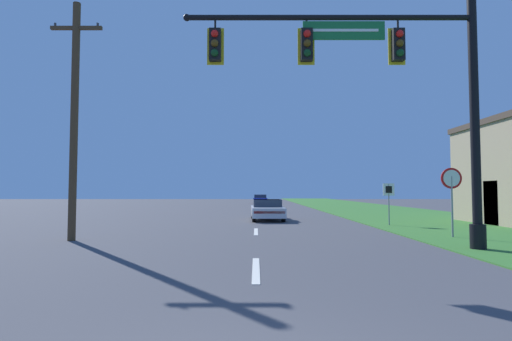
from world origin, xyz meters
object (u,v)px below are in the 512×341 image
at_px(car_ahead, 267,210).
at_px(far_car, 260,199).
at_px(route_sign_post, 389,194).
at_px(signal_mast, 394,86).
at_px(utility_pole_near, 74,116).
at_px(stop_sign, 452,186).

height_order(car_ahead, far_car, same).
relative_size(far_car, route_sign_post, 2.12).
height_order(signal_mast, car_ahead, signal_mast).
xyz_separation_m(car_ahead, far_car, (-0.09, 30.15, 0.00)).
distance_m(route_sign_post, utility_pole_near, 14.35).
bearing_deg(route_sign_post, far_car, 99.89).
relative_size(signal_mast, route_sign_post, 4.32).
height_order(signal_mast, route_sign_post, signal_mast).
bearing_deg(utility_pole_near, signal_mast, -11.97).
bearing_deg(car_ahead, far_car, 90.16).
relative_size(car_ahead, route_sign_post, 2.13).
bearing_deg(stop_sign, route_sign_post, 97.06).
relative_size(signal_mast, stop_sign, 3.51).
distance_m(car_ahead, far_car, 30.15).
xyz_separation_m(signal_mast, route_sign_post, (2.46, 7.98, -3.27)).
height_order(route_sign_post, utility_pole_near, utility_pole_near).
distance_m(signal_mast, utility_pole_near, 10.61).
relative_size(car_ahead, utility_pole_near, 0.52).
relative_size(car_ahead, stop_sign, 1.73).
xyz_separation_m(signal_mast, far_car, (-3.47, 42.00, -4.19)).
bearing_deg(far_car, stop_sign, -80.47).
height_order(car_ahead, stop_sign, stop_sign).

